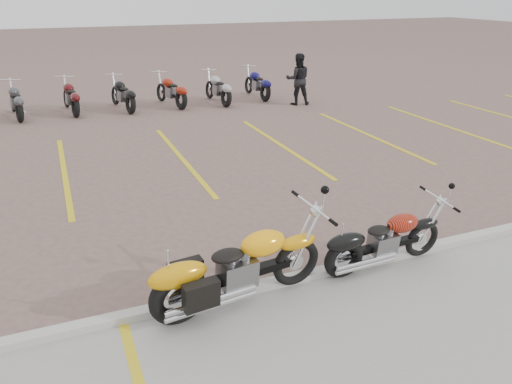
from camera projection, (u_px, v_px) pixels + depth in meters
ground at (239, 225)px, 8.72m from camera, size 100.00×100.00×0.00m
curb at (289, 280)px, 6.99m from camera, size 60.00×0.18×0.12m
parking_stripes at (182, 158)px, 12.14m from camera, size 38.00×5.50×0.01m
yellow_cruiser at (235, 271)px, 6.38m from camera, size 2.44×0.49×1.01m
flame_cruiser at (381, 242)px, 7.28m from camera, size 2.02×0.31×0.83m
person_b at (298, 79)px, 17.39m from camera, size 1.01×0.89×1.77m
bg_bike_row at (42, 99)px, 15.95m from camera, size 15.73×2.06×1.10m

